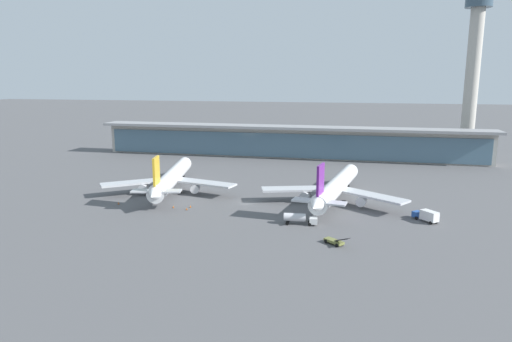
% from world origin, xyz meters
% --- Properties ---
extents(ground_plane, '(1200.00, 1200.00, 0.00)m').
position_xyz_m(ground_plane, '(0.00, 0.00, 0.00)').
color(ground_plane, '#515154').
extents(airliner_left_stand, '(43.28, 57.05, 15.29)m').
position_xyz_m(airliner_left_stand, '(-27.17, 7.98, 4.82)').
color(airliner_left_stand, white).
rests_on(airliner_left_stand, ground).
extents(airliner_centre_stand, '(43.68, 57.33, 15.29)m').
position_xyz_m(airliner_centre_stand, '(26.49, 6.91, 4.82)').
color(airliner_centre_stand, white).
rests_on(airliner_centre_stand, ground).
extents(service_truck_near_nose_blue, '(6.52, 7.02, 3.10)m').
position_xyz_m(service_truck_near_nose_blue, '(51.00, -7.31, 1.69)').
color(service_truck_near_nose_blue, '#234C9E').
rests_on(service_truck_near_nose_blue, ground).
extents(service_truck_under_wing_olive, '(6.16, 5.30, 2.70)m').
position_xyz_m(service_truck_under_wing_olive, '(28.36, -29.89, 0.81)').
color(service_truck_under_wing_olive, olive).
rests_on(service_truck_under_wing_olive, ground).
extents(service_truck_mid_apron_white, '(8.74, 3.04, 2.95)m').
position_xyz_m(service_truck_mid_apron_white, '(18.52, -17.10, 1.71)').
color(service_truck_mid_apron_white, silver).
rests_on(service_truck_mid_apron_white, ground).
extents(terminal_building, '(183.60, 12.80, 15.20)m').
position_xyz_m(terminal_building, '(0.00, 83.02, 7.87)').
color(terminal_building, '#B2ADA3').
rests_on(terminal_building, ground).
extents(control_tower, '(12.00, 12.00, 81.62)m').
position_xyz_m(control_tower, '(84.04, 110.06, 44.31)').
color(control_tower, '#B2ADA3').
rests_on(control_tower, ground).
extents(safety_cone_alpha, '(0.62, 0.62, 0.70)m').
position_xyz_m(safety_cone_alpha, '(-19.17, -9.93, 0.32)').
color(safety_cone_alpha, orange).
rests_on(safety_cone_alpha, ground).
extents(safety_cone_bravo, '(0.62, 0.62, 0.70)m').
position_xyz_m(safety_cone_bravo, '(-14.52, -8.39, 0.32)').
color(safety_cone_bravo, orange).
rests_on(safety_cone_bravo, ground).
extents(safety_cone_charlie, '(0.62, 0.62, 0.70)m').
position_xyz_m(safety_cone_charlie, '(-36.75, -9.85, 0.32)').
color(safety_cone_charlie, orange).
rests_on(safety_cone_charlie, ground).
extents(safety_cone_delta, '(0.62, 0.62, 0.70)m').
position_xyz_m(safety_cone_delta, '(-14.62, -11.04, 0.32)').
color(safety_cone_delta, orange).
rests_on(safety_cone_delta, ground).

